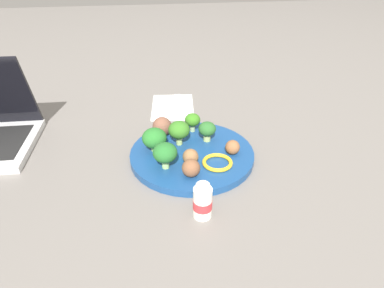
# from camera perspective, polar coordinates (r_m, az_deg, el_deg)

# --- Properties ---
(ground_plane) EXTENTS (4.00, 4.00, 0.00)m
(ground_plane) POSITION_cam_1_polar(r_m,az_deg,el_deg) (0.77, 0.00, -2.27)
(ground_plane) COLOR slate
(plate) EXTENTS (0.28, 0.28, 0.02)m
(plate) POSITION_cam_1_polar(r_m,az_deg,el_deg) (0.77, 0.00, -1.78)
(plate) COLOR navy
(plate) RESTS_ON ground_plane
(broccoli_floret_mid_left) EXTENTS (0.04, 0.04, 0.05)m
(broccoli_floret_mid_left) POSITION_cam_1_polar(r_m,az_deg,el_deg) (0.79, 2.59, 2.46)
(broccoli_floret_mid_left) COLOR #ABC16E
(broccoli_floret_mid_left) RESTS_ON plate
(broccoli_floret_back_right) EXTENTS (0.05, 0.05, 0.06)m
(broccoli_floret_back_right) POSITION_cam_1_polar(r_m,az_deg,el_deg) (0.69, -4.59, -1.54)
(broccoli_floret_back_right) COLOR #9CCA73
(broccoli_floret_back_right) RESTS_ON plate
(broccoli_floret_far_rim) EXTENTS (0.05, 0.05, 0.06)m
(broccoli_floret_far_rim) POSITION_cam_1_polar(r_m,az_deg,el_deg) (0.77, -2.21, 2.34)
(broccoli_floret_far_rim) COLOR #A0B967
(broccoli_floret_far_rim) RESTS_ON plate
(broccoli_floret_back_left) EXTENTS (0.04, 0.04, 0.05)m
(broccoli_floret_back_left) POSITION_cam_1_polar(r_m,az_deg,el_deg) (0.83, 0.09, 4.06)
(broccoli_floret_back_left) COLOR #99B880
(broccoli_floret_back_left) RESTS_ON plate
(broccoli_floret_near_rim) EXTENTS (0.06, 0.06, 0.05)m
(broccoli_floret_near_rim) POSITION_cam_1_polar(r_m,az_deg,el_deg) (0.75, -6.40, 0.98)
(broccoli_floret_near_rim) COLOR #95C466
(broccoli_floret_near_rim) RESTS_ON plate
(meatball_center) EXTENTS (0.04, 0.04, 0.04)m
(meatball_center) POSITION_cam_1_polar(r_m,az_deg,el_deg) (0.68, -0.17, -4.08)
(meatball_center) COLOR brown
(meatball_center) RESTS_ON plate
(meatball_back_right) EXTENTS (0.03, 0.03, 0.03)m
(meatball_back_right) POSITION_cam_1_polar(r_m,az_deg,el_deg) (0.75, 6.89, -0.54)
(meatball_back_right) COLOR brown
(meatball_back_right) RESTS_ON plate
(meatball_front_left) EXTENTS (0.03, 0.03, 0.03)m
(meatball_front_left) POSITION_cam_1_polar(r_m,az_deg,el_deg) (0.71, -0.26, -2.15)
(meatball_front_left) COLOR brown
(meatball_front_left) RESTS_ON plate
(meatball_mid_right) EXTENTS (0.05, 0.05, 0.05)m
(meatball_mid_right) POSITION_cam_1_polar(r_m,az_deg,el_deg) (0.82, -5.08, 2.98)
(meatball_mid_right) COLOR brown
(meatball_mid_right) RESTS_ON plate
(pepper_ring_front_right) EXTENTS (0.09, 0.09, 0.01)m
(pepper_ring_front_right) POSITION_cam_1_polar(r_m,az_deg,el_deg) (0.72, 4.33, -3.14)
(pepper_ring_front_right) COLOR gold
(pepper_ring_front_right) RESTS_ON plate
(napkin) EXTENTS (0.18, 0.14, 0.01)m
(napkin) POSITION_cam_1_polar(r_m,az_deg,el_deg) (1.00, -3.29, 6.36)
(napkin) COLOR white
(napkin) RESTS_ON ground_plane
(fork) EXTENTS (0.12, 0.03, 0.01)m
(fork) POSITION_cam_1_polar(r_m,az_deg,el_deg) (1.00, -4.35, 6.78)
(fork) COLOR silver
(fork) RESTS_ON napkin
(knife) EXTENTS (0.15, 0.02, 0.01)m
(knife) POSITION_cam_1_polar(r_m,az_deg,el_deg) (1.00, -2.29, 6.82)
(knife) COLOR silver
(knife) RESTS_ON napkin
(yogurt_bottle) EXTENTS (0.03, 0.03, 0.07)m
(yogurt_bottle) POSITION_cam_1_polar(r_m,az_deg,el_deg) (0.60, 1.81, -9.79)
(yogurt_bottle) COLOR white
(yogurt_bottle) RESTS_ON ground_plane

